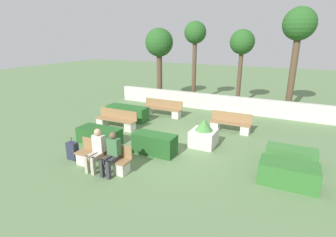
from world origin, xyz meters
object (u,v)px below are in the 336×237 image
object	(u,v)px
bench_right_side	(162,110)
tree_center_left	(195,37)
bench_front	(103,158)
person_seated_man	(97,148)
tree_leftmost	(159,45)
bench_left_side	(230,125)
suitcase	(73,151)
planter_corner_left	(204,135)
tree_rightmost	(299,29)
bench_back	(116,121)
person_seated_woman	(111,152)
tree_center_right	(242,44)

from	to	relation	value
bench_right_side	tree_center_left	xyz separation A→B (m)	(0.41, 3.54, 3.69)
bench_front	person_seated_man	distance (m)	0.44
tree_leftmost	bench_left_side	bearing A→B (deg)	-35.80
bench_right_side	suitcase	size ratio (longest dim) A/B	2.68
bench_front	tree_leftmost	distance (m)	10.18
planter_corner_left	tree_rightmost	distance (m)	8.19
bench_left_side	tree_rightmost	distance (m)	6.53
bench_front	planter_corner_left	xyz separation A→B (m)	(2.29, 3.09, 0.13)
bench_left_side	person_seated_man	xyz separation A→B (m)	(-2.94, -5.27, 0.41)
bench_back	planter_corner_left	bearing A→B (deg)	-13.38
bench_front	suitcase	bearing A→B (deg)	178.89
bench_left_side	bench_right_side	xyz separation A→B (m)	(-3.82, 0.84, 0.02)
person_seated_woman	bench_back	bearing A→B (deg)	125.35
planter_corner_left	tree_leftmost	distance (m)	8.58
person_seated_man	person_seated_woman	xyz separation A→B (m)	(0.58, -0.00, -0.02)
bench_front	tree_rightmost	xyz separation A→B (m)	(4.96, 9.76, 4.07)
bench_left_side	bench_back	size ratio (longest dim) A/B	0.88
bench_back	person_seated_woman	size ratio (longest dim) A/B	1.56
bench_right_side	person_seated_man	distance (m)	6.18
tree_leftmost	planter_corner_left	bearing A→B (deg)	-50.02
bench_right_side	tree_center_right	size ratio (longest dim) A/B	0.49
person_seated_man	bench_back	bearing A→B (deg)	118.47
tree_leftmost	person_seated_woman	bearing A→B (deg)	-70.46
bench_front	tree_center_left	world-z (taller)	tree_center_left
bench_left_side	tree_leftmost	world-z (taller)	tree_leftmost
bench_front	tree_center_right	xyz separation A→B (m)	(2.12, 10.01, 3.26)
planter_corner_left	suitcase	bearing A→B (deg)	-139.77
person_seated_man	tree_leftmost	bearing A→B (deg)	106.35
suitcase	bench_front	bearing A→B (deg)	-1.11
tree_center_left	tree_rightmost	world-z (taller)	tree_rightmost
tree_leftmost	tree_center_left	world-z (taller)	tree_center_left
bench_front	suitcase	size ratio (longest dim) A/B	2.41
bench_left_side	bench_front	bearing A→B (deg)	-124.57
person_seated_woman	tree_rightmost	bearing A→B (deg)	65.64
suitcase	tree_center_right	distance (m)	11.06
person_seated_man	person_seated_woman	distance (m)	0.58
suitcase	tree_center_left	xyz separation A→B (m)	(0.76, 9.48, 3.71)
person_seated_man	tree_center_left	bearing A→B (deg)	92.76
bench_right_side	tree_leftmost	world-z (taller)	tree_leftmost
person_seated_woman	tree_center_right	size ratio (longest dim) A/B	0.29
bench_right_side	tree_rightmost	xyz separation A→B (m)	(5.94, 3.80, 4.06)
tree_leftmost	tree_center_left	distance (m)	2.35
person_seated_woman	planter_corner_left	distance (m)	3.72
bench_right_side	bench_back	distance (m)	2.84
bench_front	suitcase	distance (m)	1.33
bench_right_side	person_seated_man	size ratio (longest dim) A/B	1.65
bench_back	bench_right_side	bearing A→B (deg)	59.02
tree_center_right	tree_leftmost	bearing A→B (deg)	-171.15
bench_left_side	tree_leftmost	bearing A→B (deg)	138.58
person_seated_man	suitcase	world-z (taller)	person_seated_man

